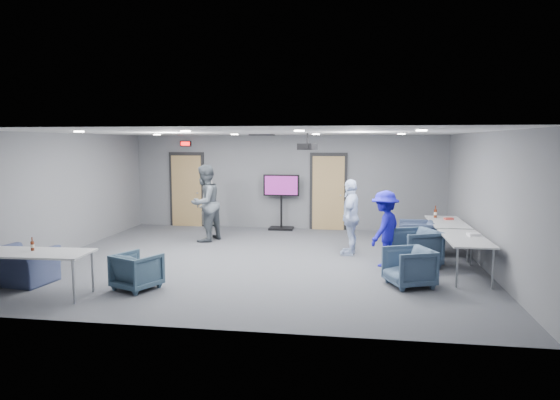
# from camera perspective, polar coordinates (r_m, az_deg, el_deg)

# --- Properties ---
(floor) EXTENTS (9.00, 9.00, 0.00)m
(floor) POSITION_cam_1_polar(r_m,az_deg,el_deg) (10.71, -2.13, -6.85)
(floor) COLOR #3B3D43
(floor) RESTS_ON ground
(ceiling) EXTENTS (9.00, 9.00, 0.00)m
(ceiling) POSITION_cam_1_polar(r_m,az_deg,el_deg) (10.42, -2.20, 7.74)
(ceiling) COLOR silver
(ceiling) RESTS_ON wall_back
(wall_back) EXTENTS (9.00, 0.02, 2.70)m
(wall_back) POSITION_cam_1_polar(r_m,az_deg,el_deg) (14.41, 0.80, 2.07)
(wall_back) COLOR slate
(wall_back) RESTS_ON floor
(wall_front) EXTENTS (9.00, 0.02, 2.70)m
(wall_front) POSITION_cam_1_polar(r_m,az_deg,el_deg) (6.63, -8.61, -3.43)
(wall_front) COLOR slate
(wall_front) RESTS_ON floor
(wall_left) EXTENTS (0.02, 8.00, 2.70)m
(wall_left) POSITION_cam_1_polar(r_m,az_deg,el_deg) (12.14, -23.52, 0.66)
(wall_left) COLOR slate
(wall_left) RESTS_ON floor
(wall_right) EXTENTS (0.02, 8.00, 2.70)m
(wall_right) POSITION_cam_1_polar(r_m,az_deg,el_deg) (10.61, 22.47, -0.08)
(wall_right) COLOR slate
(wall_right) RESTS_ON floor
(door_left) EXTENTS (1.06, 0.17, 2.24)m
(door_left) POSITION_cam_1_polar(r_m,az_deg,el_deg) (15.09, -10.59, 1.09)
(door_left) COLOR black
(door_left) RESTS_ON wall_back
(door_right) EXTENTS (1.06, 0.17, 2.24)m
(door_right) POSITION_cam_1_polar(r_m,az_deg,el_deg) (14.28, 5.55, 0.86)
(door_right) COLOR black
(door_right) RESTS_ON wall_back
(exit_sign) EXTENTS (0.32, 0.08, 0.16)m
(exit_sign) POSITION_cam_1_polar(r_m,az_deg,el_deg) (15.00, -10.73, 6.35)
(exit_sign) COLOR black
(exit_sign) RESTS_ON wall_back
(hvac_diffuser) EXTENTS (0.60, 0.60, 0.03)m
(hvac_diffuser) POSITION_cam_1_polar(r_m,az_deg,el_deg) (13.26, -2.06, 7.45)
(hvac_diffuser) COLOR black
(hvac_diffuser) RESTS_ON ceiling
(downlights) EXTENTS (6.18, 3.78, 0.02)m
(downlights) POSITION_cam_1_polar(r_m,az_deg,el_deg) (10.42, -2.20, 7.66)
(downlights) COLOR white
(downlights) RESTS_ON ceiling
(person_a) EXTENTS (0.60, 0.67, 1.55)m
(person_a) POSITION_cam_1_polar(r_m,az_deg,el_deg) (12.80, -8.39, -1.16)
(person_a) COLOR gray
(person_a) RESTS_ON floor
(person_b) EXTENTS (1.02, 1.14, 1.94)m
(person_b) POSITION_cam_1_polar(r_m,az_deg,el_deg) (12.69, -8.57, -0.36)
(person_b) COLOR #4E555D
(person_b) RESTS_ON floor
(person_c) EXTENTS (0.57, 1.04, 1.69)m
(person_c) POSITION_cam_1_polar(r_m,az_deg,el_deg) (11.18, 8.09, -1.94)
(person_c) COLOR #C3D6FB
(person_c) RESTS_ON floor
(person_d) EXTENTS (0.94, 1.14, 1.53)m
(person_d) POSITION_cam_1_polar(r_m,az_deg,el_deg) (10.28, 11.89, -3.21)
(person_d) COLOR #1C1BB0
(person_d) RESTS_ON floor
(chair_right_a) EXTENTS (0.87, 0.85, 0.75)m
(chair_right_a) POSITION_cam_1_polar(r_m,az_deg,el_deg) (11.64, 15.41, -4.12)
(chair_right_a) COLOR #36425D
(chair_right_a) RESTS_ON floor
(chair_right_b) EXTENTS (1.10, 1.09, 0.76)m
(chair_right_b) POSITION_cam_1_polar(r_m,az_deg,el_deg) (10.44, 15.17, -5.29)
(chair_right_b) COLOR #3A4D64
(chair_right_b) RESTS_ON floor
(chair_right_c) EXTENTS (0.96, 0.95, 0.68)m
(chair_right_c) POSITION_cam_1_polar(r_m,az_deg,el_deg) (9.02, 14.53, -7.43)
(chair_right_c) COLOR #3D516A
(chair_right_c) RESTS_ON floor
(chair_front_a) EXTENTS (0.89, 0.90, 0.63)m
(chair_front_a) POSITION_cam_1_polar(r_m,az_deg,el_deg) (8.92, -16.02, -7.81)
(chair_front_a) COLOR #334758
(chair_front_a) RESTS_ON floor
(chair_front_b) EXTENTS (1.10, 0.99, 0.65)m
(chair_front_b) POSITION_cam_1_polar(r_m,az_deg,el_deg) (9.99, -27.44, -6.71)
(chair_front_b) COLOR #363F5D
(chair_front_b) RESTS_ON floor
(table_right_a) EXTENTS (0.74, 1.78, 0.73)m
(table_right_a) POSITION_cam_1_polar(r_m,az_deg,el_deg) (11.78, 18.54, -2.57)
(table_right_a) COLOR #AFB1B4
(table_right_a) RESTS_ON floor
(table_right_b) EXTENTS (0.75, 1.79, 0.73)m
(table_right_b) POSITION_cam_1_polar(r_m,az_deg,el_deg) (9.94, 20.42, -4.30)
(table_right_b) COLOR #AFB1B4
(table_right_b) RESTS_ON floor
(table_front_left) EXTENTS (1.89, 0.85, 0.73)m
(table_front_left) POSITION_cam_1_polar(r_m,az_deg,el_deg) (9.06, -26.44, -5.61)
(table_front_left) COLOR #AFB1B4
(table_front_left) RESTS_ON floor
(bottle_front) EXTENTS (0.06, 0.06, 0.22)m
(bottle_front) POSITION_cam_1_polar(r_m,az_deg,el_deg) (9.14, -26.45, -4.70)
(bottle_front) COLOR #59210F
(bottle_front) RESTS_ON table_front_left
(bottle_right) EXTENTS (0.07, 0.07, 0.29)m
(bottle_right) POSITION_cam_1_polar(r_m,az_deg,el_deg) (12.26, 17.34, -1.46)
(bottle_right) COLOR #59210F
(bottle_right) RESTS_ON table_right_a
(snack_box) EXTENTS (0.22, 0.17, 0.04)m
(snack_box) POSITION_cam_1_polar(r_m,az_deg,el_deg) (12.06, 18.72, -2.04)
(snack_box) COLOR #B3352C
(snack_box) RESTS_ON table_right_a
(wrapper) EXTENTS (0.25, 0.20, 0.05)m
(wrapper) POSITION_cam_1_polar(r_m,az_deg,el_deg) (10.18, 21.27, -3.69)
(wrapper) COLOR white
(wrapper) RESTS_ON table_right_b
(tv_stand) EXTENTS (1.03, 0.49, 1.58)m
(tv_stand) POSITION_cam_1_polar(r_m,az_deg,el_deg) (14.22, 0.15, 0.17)
(tv_stand) COLOR black
(tv_stand) RESTS_ON floor
(projector) EXTENTS (0.44, 0.41, 0.36)m
(projector) POSITION_cam_1_polar(r_m,az_deg,el_deg) (10.83, 3.15, 6.13)
(projector) COLOR black
(projector) RESTS_ON ceiling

